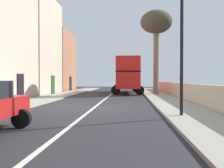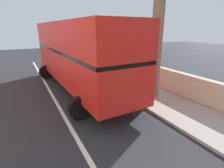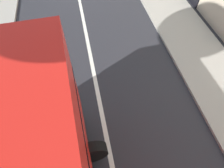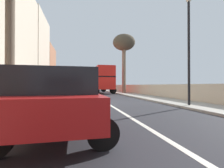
{
  "view_description": "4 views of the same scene",
  "coord_description": "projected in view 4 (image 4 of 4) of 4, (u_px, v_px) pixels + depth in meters",
  "views": [
    {
      "loc": [
        2.1,
        -14.34,
        1.65
      ],
      "look_at": [
        0.66,
        5.02,
        1.29
      ],
      "focal_mm": 38.79,
      "sensor_mm": 36.0,
      "label": 1
    },
    {
      "loc": [
        -1.41,
        4.98,
        3.72
      ],
      "look_at": [
        1.12,
        9.74,
        2.0
      ],
      "focal_mm": 28.23,
      "sensor_mm": 36.0,
      "label": 2
    },
    {
      "loc": [
        0.32,
        13.47,
        6.4
      ],
      "look_at": [
        -0.5,
        9.54,
        0.97
      ],
      "focal_mm": 31.11,
      "sensor_mm": 36.0,
      "label": 3
    },
    {
      "loc": [
        -2.02,
        -12.21,
        1.26
      ],
      "look_at": [
        1.64,
        5.3,
        1.41
      ],
      "focal_mm": 26.35,
      "sensor_mm": 36.0,
      "label": 4
    }
  ],
  "objects": [
    {
      "name": "ground_plane",
      "position": [
        105.0,
        102.0,
        12.35
      ],
      "size": [
        84.0,
        84.0,
        0.0
      ],
      "primitive_type": "plane",
      "color": "#28282D"
    },
    {
      "name": "parked_car_red_left_1",
      "position": [
        59.0,
        98.0,
        4.22
      ],
      "size": [
        2.57,
        4.24,
        1.61
      ],
      "color": "#AD1919",
      "rests_on": "ground"
    },
    {
      "name": "boundary_wall_right",
      "position": [
        181.0,
        92.0,
        13.68
      ],
      "size": [
        0.36,
        54.0,
        1.36
      ],
      "primitive_type": "cube",
      "color": "beige",
      "rests_on": "ground"
    },
    {
      "name": "sidewalk_left",
      "position": [
        35.0,
        103.0,
        11.35
      ],
      "size": [
        2.6,
        60.0,
        0.12
      ],
      "primitive_type": "cube",
      "color": "#9E998E",
      "rests_on": "ground"
    },
    {
      "name": "street_tree_right_3",
      "position": [
        124.0,
        44.0,
        25.17
      ],
      "size": [
        3.4,
        3.4,
        8.97
      ],
      "color": "#7A6B56",
      "rests_on": "sidewalk_right"
    },
    {
      "name": "double_decker_bus",
      "position": [
        100.0,
        79.0,
        27.69
      ],
      "size": [
        3.86,
        10.84,
        4.06
      ],
      "color": "red",
      "rests_on": "ground"
    },
    {
      "name": "lamppost_right",
      "position": [
        189.0,
        42.0,
        9.54
      ],
      "size": [
        0.32,
        0.32,
        6.31
      ],
      "color": "black",
      "rests_on": "sidewalk_right"
    },
    {
      "name": "sidewalk_right",
      "position": [
        165.0,
        100.0,
        13.35
      ],
      "size": [
        2.6,
        60.0,
        0.12
      ],
      "primitive_type": "cube",
      "color": "#9E998E",
      "rests_on": "ground"
    },
    {
      "name": "road_centre_line",
      "position": [
        105.0,
        102.0,
        12.35
      ],
      "size": [
        0.16,
        54.0,
        0.01
      ],
      "primitive_type": "cube",
      "color": "silver",
      "rests_on": "ground"
    }
  ]
}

